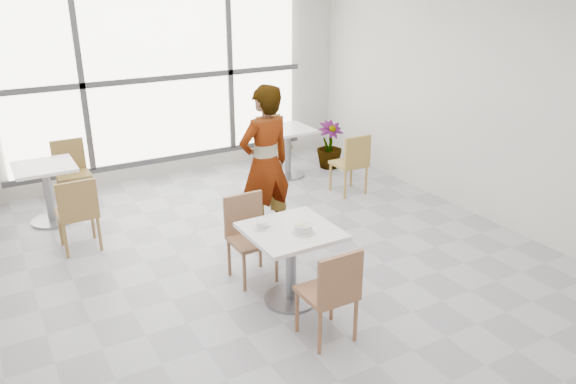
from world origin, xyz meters
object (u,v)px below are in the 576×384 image
coffee_cup (261,226)px  bg_chair_left_near (78,210)px  main_table (291,251)px  chair_near (332,290)px  person (265,164)px  bg_table_left (47,185)px  bg_table_right (288,145)px  plant_right (330,145)px  chair_far (248,231)px  bg_chair_right_far (272,140)px  bg_chair_left_far (71,168)px  oatmeal_bowl (303,228)px  bg_chair_right_near (352,161)px

coffee_cup → bg_chair_left_near: 2.32m
main_table → chair_near: size_ratio=0.92×
person → bg_table_left: 2.78m
bg_table_right → person: bearing=-126.6°
plant_right → bg_chair_left_near: bearing=-165.5°
bg_table_right → bg_chair_left_near: bearing=-162.4°
person → bg_table_left: (-2.14, 1.73, -0.42)m
main_table → plant_right: (2.51, 3.10, -0.15)m
chair_far → bg_chair_right_far: bearing=57.7°
chair_near → coffee_cup: bearing=-76.4°
chair_near → bg_table_left: chair_near is taller
bg_table_left → bg_chair_left_far: 0.63m
bg_table_right → bg_table_left: bearing=-179.7°
oatmeal_bowl → bg_chair_right_near: bearing=45.2°
oatmeal_bowl → person: 1.51m
oatmeal_bowl → bg_chair_right_far: (1.58, 3.55, -0.29)m
bg_chair_left_near → bg_chair_right_far: bearing=-156.5°
main_table → bg_chair_right_far: 3.80m
coffee_cup → bg_chair_left_far: (-1.09, 3.43, -0.28)m
bg_chair_left_far → bg_chair_right_far: (2.96, -0.14, 0.00)m
bg_chair_right_near → bg_chair_right_far: same height
person → bg_chair_right_near: person is taller
bg_table_right → coffee_cup: bearing=-123.7°
chair_near → bg_table_right: 4.20m
coffee_cup → plant_right: coffee_cup is taller
chair_near → bg_table_left: bearing=-66.2°
bg_chair_left_far → chair_near: bearing=-73.2°
main_table → chair_far: size_ratio=0.92×
bg_table_right → chair_far: bearing=-127.2°
bg_chair_left_near → bg_chair_right_far: same height
bg_chair_left_far → bg_table_right: bearing=-9.0°
coffee_cup → bg_chair_right_near: 2.99m
main_table → bg_chair_right_near: 2.89m
oatmeal_bowl → bg_chair_left_near: size_ratio=0.24×
main_table → bg_table_right: size_ratio=1.07×
chair_near → oatmeal_bowl: size_ratio=4.14×
chair_far → bg_table_left: (-1.57, 2.44, -0.01)m
chair_far → bg_chair_right_near: same height
plant_right → bg_chair_right_far: bearing=159.2°
person → plant_right: bearing=-146.5°
coffee_cup → bg_chair_left_near: (-1.29, 1.91, -0.28)m
person → bg_chair_left_near: (-1.97, 0.71, -0.41)m
plant_right → bg_chair_left_far: bearing=173.0°
chair_far → plant_right: 3.61m
chair_far → bg_chair_left_near: 1.99m
bg_chair_right_near → bg_chair_right_far: 1.55m
bg_table_right → bg_chair_right_near: bg_chair_right_near is taller
bg_chair_left_far → plant_right: (3.83, -0.47, -0.13)m
bg_chair_right_near → bg_chair_left_far: bearing=-25.0°
person → bg_table_left: size_ratio=2.43×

